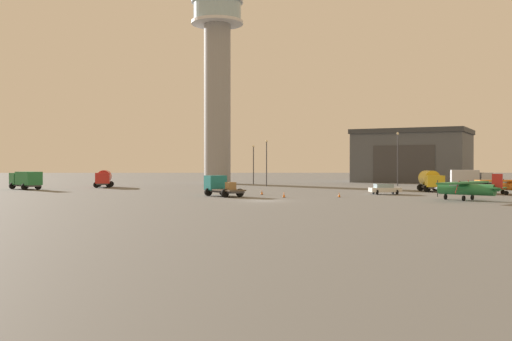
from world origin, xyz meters
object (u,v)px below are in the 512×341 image
(truck_fuel_tanker_yellow, at_px, (431,180))
(traffic_cone_near_right, at_px, (284,195))
(truck_box_silver, at_px, (470,177))
(truck_box_green, at_px, (26,179))
(airplane_green, at_px, (467,188))
(light_post_west, at_px, (398,154))
(light_post_north, at_px, (253,161))
(truck_fuel_tanker_red, at_px, (104,178))
(traffic_cone_mid_apron, at_px, (262,192))
(traffic_cone_near_left, at_px, (339,195))
(control_tower, at_px, (217,74))
(truck_flatbed_teal, at_px, (220,186))
(light_post_east, at_px, (267,159))
(car_white, at_px, (385,189))

(truck_fuel_tanker_yellow, distance_m, traffic_cone_near_right, 26.97)
(truck_box_silver, distance_m, truck_box_green, 74.73)
(airplane_green, bearing_deg, truck_box_silver, -66.77)
(light_post_west, relative_size, light_post_north, 1.27)
(truck_fuel_tanker_red, height_order, light_post_west, light_post_west)
(traffic_cone_mid_apron, bearing_deg, truck_box_silver, 35.52)
(truck_box_green, distance_m, traffic_cone_near_left, 50.80)
(truck_box_silver, relative_size, traffic_cone_near_right, 10.15)
(control_tower, relative_size, truck_fuel_tanker_yellow, 7.07)
(truck_flatbed_teal, bearing_deg, truck_box_green, 23.48)
(truck_box_green, distance_m, light_post_west, 63.75)
(control_tower, xyz_separation_m, traffic_cone_near_left, (17.36, -48.94, -22.11))
(control_tower, xyz_separation_m, traffic_cone_mid_apron, (8.19, -43.15, -22.07))
(control_tower, distance_m, traffic_cone_mid_apron, 49.15)
(airplane_green, xyz_separation_m, traffic_cone_near_left, (-13.01, 6.42, -1.08))
(control_tower, xyz_separation_m, light_post_east, (9.61, -14.90, -17.44))
(control_tower, distance_m, light_post_west, 39.67)
(truck_flatbed_teal, distance_m, truck_fuel_tanker_red, 35.01)
(airplane_green, bearing_deg, traffic_cone_near_right, 28.45)
(traffic_cone_mid_apron, bearing_deg, truck_fuel_tanker_red, 137.41)
(airplane_green, bearing_deg, control_tower, -16.76)
(airplane_green, relative_size, light_post_east, 0.98)
(car_white, distance_m, traffic_cone_near_left, 9.61)
(truck_flatbed_teal, distance_m, light_post_north, 42.37)
(truck_box_green, xyz_separation_m, car_white, (52.85, -15.27, -0.86))
(traffic_cone_near_left, bearing_deg, car_white, 43.17)
(truck_fuel_tanker_red, distance_m, traffic_cone_near_right, 42.49)
(truck_box_silver, distance_m, car_white, 33.39)
(light_post_west, bearing_deg, truck_fuel_tanker_red, -173.75)
(airplane_green, distance_m, truck_flatbed_teal, 28.79)
(truck_fuel_tanker_red, distance_m, car_white, 48.85)
(control_tower, height_order, truck_box_silver, control_tower)
(control_tower, xyz_separation_m, truck_flatbed_teal, (2.99, -46.47, -21.17))
(truck_box_green, bearing_deg, truck_flatbed_teal, -165.66)
(truck_fuel_tanker_yellow, xyz_separation_m, light_post_east, (-23.28, 19.56, 3.30))
(light_post_east, bearing_deg, light_post_north, 102.28)
(truck_flatbed_teal, distance_m, truck_box_green, 36.96)
(car_white, bearing_deg, traffic_cone_near_left, -142.07)
(car_white, relative_size, light_post_north, 0.54)
(truck_fuel_tanker_yellow, distance_m, light_post_north, 39.52)
(truck_flatbed_teal, xyz_separation_m, traffic_cone_near_left, (14.37, -2.48, -0.94))
(truck_box_green, relative_size, light_post_north, 0.88)
(truck_box_green, xyz_separation_m, truck_fuel_tanker_red, (10.12, 8.38, 0.03))
(traffic_cone_near_right, bearing_deg, car_white, 28.19)
(traffic_cone_near_left, bearing_deg, light_post_west, 65.73)
(light_post_west, relative_size, traffic_cone_near_right, 13.76)
(truck_flatbed_teal, distance_m, truck_box_silver, 51.99)
(truck_fuel_tanker_yellow, distance_m, traffic_cone_near_left, 21.28)
(truck_flatbed_teal, xyz_separation_m, light_post_west, (30.56, 33.43, 4.48))
(light_post_east, bearing_deg, airplane_green, -62.84)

